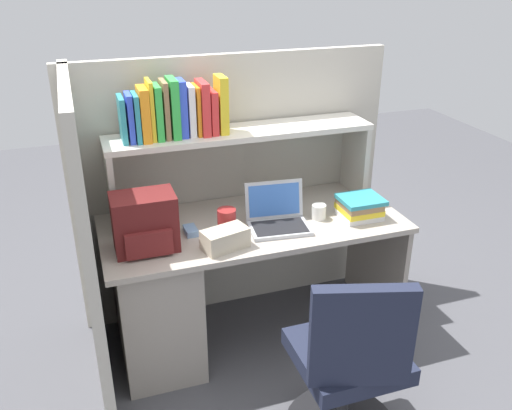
{
  "coord_description": "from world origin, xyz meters",
  "views": [
    {
      "loc": [
        -0.82,
        -2.47,
        2.04
      ],
      "look_at": [
        0.0,
        -0.05,
        0.85
      ],
      "focal_mm": 38.35,
      "sensor_mm": 36.0,
      "label": 1
    }
  ],
  "objects_px": {
    "backpack": "(145,223)",
    "tissue_box": "(225,239)",
    "office_chair": "(349,375)",
    "snack_canister": "(227,221)",
    "computer_mouse": "(191,231)",
    "laptop": "(277,217)",
    "paper_cup": "(319,212)"
  },
  "relations": [
    {
      "from": "laptop",
      "to": "paper_cup",
      "type": "distance_m",
      "value": 0.24
    },
    {
      "from": "laptop",
      "to": "snack_canister",
      "type": "bearing_deg",
      "value": 176.97
    },
    {
      "from": "backpack",
      "to": "computer_mouse",
      "type": "bearing_deg",
      "value": 19.7
    },
    {
      "from": "computer_mouse",
      "to": "snack_canister",
      "type": "xyz_separation_m",
      "value": [
        0.18,
        -0.05,
        0.05
      ]
    },
    {
      "from": "backpack",
      "to": "snack_canister",
      "type": "height_order",
      "value": "backpack"
    },
    {
      "from": "computer_mouse",
      "to": "snack_canister",
      "type": "relative_size",
      "value": 0.8
    },
    {
      "from": "computer_mouse",
      "to": "paper_cup",
      "type": "bearing_deg",
      "value": -6.05
    },
    {
      "from": "tissue_box",
      "to": "paper_cup",
      "type": "bearing_deg",
      "value": -0.34
    },
    {
      "from": "snack_canister",
      "to": "office_chair",
      "type": "relative_size",
      "value": 0.14
    },
    {
      "from": "laptop",
      "to": "backpack",
      "type": "relative_size",
      "value": 1.12
    },
    {
      "from": "laptop",
      "to": "office_chair",
      "type": "xyz_separation_m",
      "value": [
        0.03,
        -0.79,
        -0.39
      ]
    },
    {
      "from": "backpack",
      "to": "snack_canister",
      "type": "xyz_separation_m",
      "value": [
        0.41,
        0.03,
        -0.07
      ]
    },
    {
      "from": "snack_canister",
      "to": "computer_mouse",
      "type": "bearing_deg",
      "value": 164.52
    },
    {
      "from": "backpack",
      "to": "snack_canister",
      "type": "distance_m",
      "value": 0.42
    },
    {
      "from": "paper_cup",
      "to": "backpack",
      "type": "bearing_deg",
      "value": -178.09
    },
    {
      "from": "office_chair",
      "to": "snack_canister",
      "type": "bearing_deg",
      "value": -52.97
    },
    {
      "from": "laptop",
      "to": "office_chair",
      "type": "bearing_deg",
      "value": -87.7
    },
    {
      "from": "backpack",
      "to": "paper_cup",
      "type": "xyz_separation_m",
      "value": [
        0.93,
        0.03,
        -0.1
      ]
    },
    {
      "from": "tissue_box",
      "to": "office_chair",
      "type": "height_order",
      "value": "office_chair"
    },
    {
      "from": "laptop",
      "to": "snack_canister",
      "type": "relative_size",
      "value": 2.58
    },
    {
      "from": "laptop",
      "to": "backpack",
      "type": "distance_m",
      "value": 0.69
    },
    {
      "from": "paper_cup",
      "to": "tissue_box",
      "type": "bearing_deg",
      "value": -165.28
    },
    {
      "from": "computer_mouse",
      "to": "paper_cup",
      "type": "relative_size",
      "value": 1.3
    },
    {
      "from": "laptop",
      "to": "computer_mouse",
      "type": "bearing_deg",
      "value": 171.91
    },
    {
      "from": "backpack",
      "to": "tissue_box",
      "type": "distance_m",
      "value": 0.39
    },
    {
      "from": "backpack",
      "to": "office_chair",
      "type": "xyz_separation_m",
      "value": [
        0.72,
        -0.77,
        -0.47
      ]
    },
    {
      "from": "laptop",
      "to": "paper_cup",
      "type": "height_order",
      "value": "laptop"
    },
    {
      "from": "computer_mouse",
      "to": "tissue_box",
      "type": "relative_size",
      "value": 0.47
    },
    {
      "from": "snack_canister",
      "to": "office_chair",
      "type": "distance_m",
      "value": 0.95
    },
    {
      "from": "backpack",
      "to": "tissue_box",
      "type": "height_order",
      "value": "backpack"
    },
    {
      "from": "tissue_box",
      "to": "office_chair",
      "type": "relative_size",
      "value": 0.24
    },
    {
      "from": "computer_mouse",
      "to": "backpack",
      "type": "bearing_deg",
      "value": -161.93
    }
  ]
}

